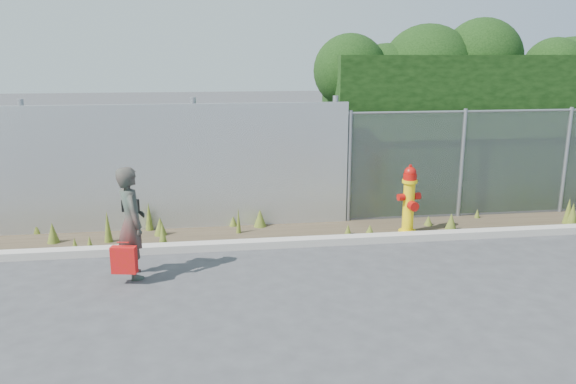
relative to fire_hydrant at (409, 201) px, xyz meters
The scene contains 10 objects.
ground 2.90m from the fire_hydrant, 131.47° to the right, with size 80.00×80.00×0.00m, color #3B3B3E.
curb 1.98m from the fire_hydrant, behind, with size 16.00×0.22×0.12m, color #AFA89E.
weed_strip 1.75m from the fire_hydrant, 169.60° to the left, with size 16.00×1.31×0.54m.
corrugated_fence 5.23m from the fire_hydrant, behind, with size 8.50×0.21×2.30m.
chainlink_fence 2.56m from the fire_hydrant, 20.17° to the left, with size 6.50×0.07×2.05m.
hedge 3.40m from the fire_hydrant, 38.57° to the left, with size 7.63×1.93×3.72m.
fire_hydrant is the anchor object (origin of this frame).
woman 4.61m from the fire_hydrant, 163.98° to the right, with size 0.57×0.37×1.56m, color #0D5747.
red_tote_bag 4.78m from the fire_hydrant, 160.94° to the right, with size 0.33×0.12×0.44m.
black_shoulder_bag 4.60m from the fire_hydrant, 165.60° to the right, with size 0.23×0.09×0.17m.
Camera 1 is at (-1.46, -6.70, 3.02)m, focal length 35.00 mm.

